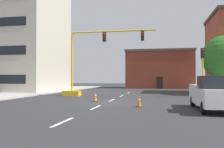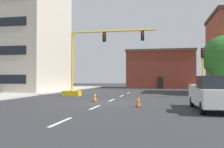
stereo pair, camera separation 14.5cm
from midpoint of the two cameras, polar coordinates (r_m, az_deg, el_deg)
name	(u,v)px [view 2 (the right image)]	position (r m, az deg, el deg)	size (l,w,h in m)	color
ground_plane	(105,103)	(19.01, -1.32, -6.62)	(160.00, 160.00, 0.00)	#2D2D30
sidewalk_left	(20,94)	(31.07, -20.21, -4.27)	(6.00, 56.00, 0.14)	#B2ADA3
lane_stripe_seg_1	(61,122)	(10.94, -11.22, -10.70)	(0.16, 2.40, 0.01)	silver
lane_stripe_seg_2	(95,107)	(16.11, -3.66, -7.61)	(0.16, 2.40, 0.01)	silver
lane_stripe_seg_3	(112,100)	(21.45, 0.14, -5.98)	(0.16, 2.40, 0.01)	silver
lane_stripe_seg_4	(122,96)	(26.85, 2.40, -4.99)	(0.16, 2.40, 0.01)	silver
lane_stripe_seg_5	(128,93)	(32.29, 3.91, -4.33)	(0.16, 2.40, 0.01)	silver
building_tall_left	(10,19)	(40.99, -22.13, 11.60)	(15.28, 12.19, 21.54)	beige
building_brick_center	(160,69)	(50.40, 11.07, 1.03)	(12.89, 8.82, 7.33)	brown
traffic_signal_gantry	(84,74)	(26.49, -6.35, -0.11)	(9.70, 1.20, 6.83)	yellow
traffic_light_pole_right	(203,61)	(25.62, 20.18, 2.77)	(0.32, 0.47, 4.80)	yellow
tree_right_mid	(224,57)	(30.33, 24.43, 3.51)	(4.85, 4.85, 6.65)	brown
pickup_truck_white	(213,94)	(15.56, 22.33, -4.17)	(2.13, 5.45, 1.99)	white
traffic_cone_roadside_a	(95,97)	(20.16, -3.72, -5.23)	(0.36, 0.36, 0.76)	black
traffic_cone_roadside_b	(138,101)	(16.33, 6.27, -6.25)	(0.36, 0.36, 0.74)	black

